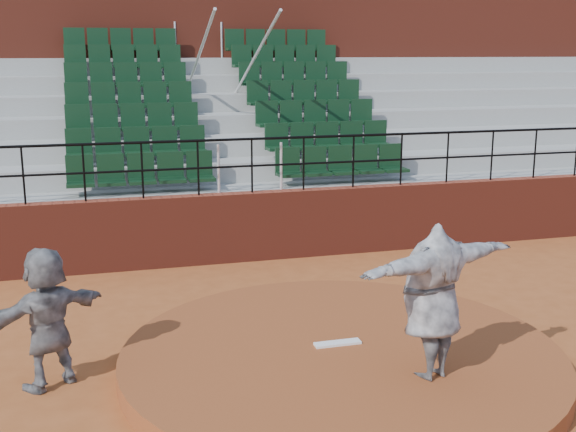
{
  "coord_description": "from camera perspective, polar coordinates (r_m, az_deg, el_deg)",
  "views": [
    {
      "loc": [
        -2.89,
        -7.91,
        3.88
      ],
      "look_at": [
        0.0,
        2.5,
        1.4
      ],
      "focal_mm": 45.0,
      "sensor_mm": 36.0,
      "label": 1
    }
  ],
  "objects": [
    {
      "name": "fielder",
      "position": [
        8.93,
        -18.5,
        -7.62
      ],
      "size": [
        1.62,
        1.21,
        1.7
      ],
      "primitive_type": "imported",
      "rotation": [
        0.0,
        0.0,
        3.66
      ],
      "color": "black",
      "rests_on": "ground"
    },
    {
      "name": "boundary_wall",
      "position": [
        13.62,
        -2.82,
        -0.81
      ],
      "size": [
        24.0,
        0.3,
        1.3
      ],
      "primitive_type": "cube",
      "color": "maroon",
      "rests_on": "ground"
    },
    {
      "name": "seating_deck",
      "position": [
        16.99,
        -5.58,
        4.58
      ],
      "size": [
        24.0,
        5.97,
        4.63
      ],
      "color": "#989993",
      "rests_on": "ground"
    },
    {
      "name": "ground",
      "position": [
        9.27,
        4.23,
        -11.85
      ],
      "size": [
        90.0,
        90.0,
        0.0
      ],
      "primitive_type": "plane",
      "color": "#A05024",
      "rests_on": "ground"
    },
    {
      "name": "pitcher",
      "position": [
        8.27,
        11.35,
        -6.6
      ],
      "size": [
        2.29,
        1.26,
        1.8
      ],
      "primitive_type": "imported",
      "rotation": [
        0.0,
        0.0,
        3.46
      ],
      "color": "black",
      "rests_on": "pitchers_mound"
    },
    {
      "name": "pitching_rubber",
      "position": [
        9.3,
        3.94,
        -9.99
      ],
      "size": [
        0.6,
        0.15,
        0.03
      ],
      "primitive_type": "cube",
      "color": "white",
      "rests_on": "pitchers_mound"
    },
    {
      "name": "pitchers_mound",
      "position": [
        9.22,
        4.24,
        -11.14
      ],
      "size": [
        5.5,
        5.5,
        0.25
      ],
      "primitive_type": "cylinder",
      "color": "brown",
      "rests_on": "ground"
    },
    {
      "name": "press_box_facade",
      "position": [
        20.72,
        -7.66,
        11.91
      ],
      "size": [
        24.0,
        3.0,
        7.1
      ],
      "primitive_type": "cube",
      "color": "maroon",
      "rests_on": "ground"
    },
    {
      "name": "wall_railing",
      "position": [
        13.36,
        -2.88,
        4.95
      ],
      "size": [
        24.04,
        0.05,
        1.03
      ],
      "color": "black",
      "rests_on": "boundary_wall"
    }
  ]
}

